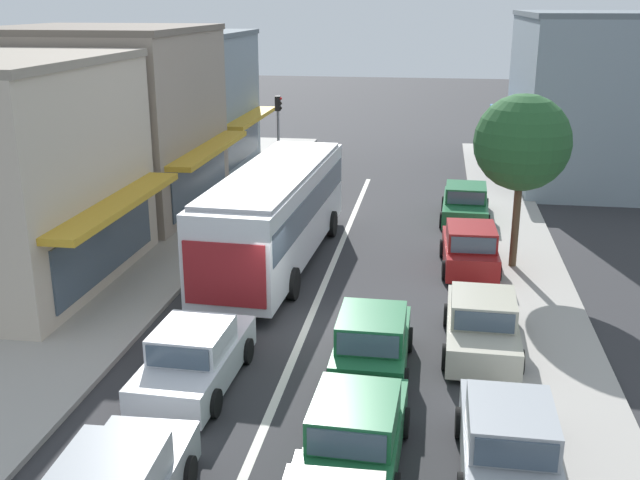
{
  "coord_description": "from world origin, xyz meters",
  "views": [
    {
      "loc": [
        3.25,
        -18.05,
        8.4
      ],
      "look_at": [
        -0.25,
        4.17,
        1.2
      ],
      "focal_mm": 42.0,
      "sensor_mm": 36.0,
      "label": 1
    }
  ],
  "objects_px": {
    "hatchback_behind_bus_near": "(372,343)",
    "parked_hatchback_kerb_third": "(470,249)",
    "sedan_queue_far_back": "(195,358)",
    "hatchback_adjacent_lane_trail": "(356,433)",
    "parked_sedan_kerb_second": "(482,325)",
    "parked_hatchback_kerb_front": "(508,442)",
    "parked_sedan_kerb_rear": "(465,204)",
    "traffic_light_downstreet": "(278,125)",
    "city_bus": "(276,209)",
    "street_tree_right": "(522,143)",
    "pedestrian_with_handbag_near": "(206,224)"
  },
  "relations": [
    {
      "from": "city_bus",
      "to": "parked_hatchback_kerb_third",
      "type": "distance_m",
      "value": 6.46
    },
    {
      "from": "sedan_queue_far_back",
      "to": "street_tree_right",
      "type": "xyz_separation_m",
      "value": [
        7.85,
        9.11,
        3.52
      ]
    },
    {
      "from": "sedan_queue_far_back",
      "to": "hatchback_behind_bus_near",
      "type": "bearing_deg",
      "value": 18.58
    },
    {
      "from": "pedestrian_with_handbag_near",
      "to": "sedan_queue_far_back",
      "type": "bearing_deg",
      "value": -74.39
    },
    {
      "from": "hatchback_behind_bus_near",
      "to": "sedan_queue_far_back",
      "type": "height_order",
      "value": "hatchback_behind_bus_near"
    },
    {
      "from": "parked_sedan_kerb_second",
      "to": "hatchback_behind_bus_near",
      "type": "bearing_deg",
      "value": -148.59
    },
    {
      "from": "sedan_queue_far_back",
      "to": "traffic_light_downstreet",
      "type": "distance_m",
      "value": 19.91
    },
    {
      "from": "parked_sedan_kerb_rear",
      "to": "traffic_light_downstreet",
      "type": "relative_size",
      "value": 1.01
    },
    {
      "from": "city_bus",
      "to": "pedestrian_with_handbag_near",
      "type": "height_order",
      "value": "city_bus"
    },
    {
      "from": "city_bus",
      "to": "parked_sedan_kerb_second",
      "type": "bearing_deg",
      "value": -40.73
    },
    {
      "from": "sedan_queue_far_back",
      "to": "street_tree_right",
      "type": "relative_size",
      "value": 0.74
    },
    {
      "from": "traffic_light_downstreet",
      "to": "street_tree_right",
      "type": "bearing_deg",
      "value": -46.42
    },
    {
      "from": "hatchback_behind_bus_near",
      "to": "traffic_light_downstreet",
      "type": "xyz_separation_m",
      "value": [
        -6.12,
        18.34,
        2.15
      ]
    },
    {
      "from": "hatchback_adjacent_lane_trail",
      "to": "sedan_queue_far_back",
      "type": "xyz_separation_m",
      "value": [
        -3.97,
        2.58,
        -0.05
      ]
    },
    {
      "from": "parked_sedan_kerb_rear",
      "to": "pedestrian_with_handbag_near",
      "type": "relative_size",
      "value": 2.61
    },
    {
      "from": "hatchback_behind_bus_near",
      "to": "street_tree_right",
      "type": "xyz_separation_m",
      "value": [
        3.92,
        7.79,
        3.47
      ]
    },
    {
      "from": "hatchback_adjacent_lane_trail",
      "to": "traffic_light_downstreet",
      "type": "bearing_deg",
      "value": 105.49
    },
    {
      "from": "hatchback_adjacent_lane_trail",
      "to": "street_tree_right",
      "type": "relative_size",
      "value": 0.66
    },
    {
      "from": "street_tree_right",
      "to": "parked_sedan_kerb_rear",
      "type": "bearing_deg",
      "value": 104.07
    },
    {
      "from": "city_bus",
      "to": "sedan_queue_far_back",
      "type": "xyz_separation_m",
      "value": [
        -0.1,
        -8.46,
        -1.22
      ]
    },
    {
      "from": "sedan_queue_far_back",
      "to": "parked_hatchback_kerb_third",
      "type": "bearing_deg",
      "value": 53.95
    },
    {
      "from": "city_bus",
      "to": "hatchback_behind_bus_near",
      "type": "bearing_deg",
      "value": -61.82
    },
    {
      "from": "city_bus",
      "to": "pedestrian_with_handbag_near",
      "type": "bearing_deg",
      "value": 167.2
    },
    {
      "from": "hatchback_behind_bus_near",
      "to": "parked_sedan_kerb_second",
      "type": "bearing_deg",
      "value": 31.41
    },
    {
      "from": "hatchback_behind_bus_near",
      "to": "sedan_queue_far_back",
      "type": "distance_m",
      "value": 4.14
    },
    {
      "from": "hatchback_behind_bus_near",
      "to": "parked_sedan_kerb_second",
      "type": "xyz_separation_m",
      "value": [
        2.61,
        1.6,
        -0.05
      ]
    },
    {
      "from": "hatchback_adjacent_lane_trail",
      "to": "parked_sedan_kerb_second",
      "type": "distance_m",
      "value": 6.07
    },
    {
      "from": "parked_sedan_kerb_second",
      "to": "parked_sedan_kerb_rear",
      "type": "relative_size",
      "value": 1.0
    },
    {
      "from": "parked_sedan_kerb_rear",
      "to": "city_bus",
      "type": "bearing_deg",
      "value": -135.53
    },
    {
      "from": "hatchback_behind_bus_near",
      "to": "hatchback_adjacent_lane_trail",
      "type": "bearing_deg",
      "value": -89.29
    },
    {
      "from": "hatchback_adjacent_lane_trail",
      "to": "parked_hatchback_kerb_third",
      "type": "distance_m",
      "value": 11.68
    },
    {
      "from": "parked_sedan_kerb_rear",
      "to": "parked_hatchback_kerb_third",
      "type": "bearing_deg",
      "value": -90.13
    },
    {
      "from": "hatchback_behind_bus_near",
      "to": "sedan_queue_far_back",
      "type": "bearing_deg",
      "value": -161.42
    },
    {
      "from": "sedan_queue_far_back",
      "to": "parked_sedan_kerb_second",
      "type": "xyz_separation_m",
      "value": [
        6.54,
        2.92,
        0.0
      ]
    },
    {
      "from": "parked_hatchback_kerb_front",
      "to": "parked_hatchback_kerb_third",
      "type": "distance_m",
      "value": 11.27
    },
    {
      "from": "parked_sedan_kerb_second",
      "to": "hatchback_adjacent_lane_trail",
      "type": "bearing_deg",
      "value": -115.03
    },
    {
      "from": "city_bus",
      "to": "street_tree_right",
      "type": "bearing_deg",
      "value": 4.79
    },
    {
      "from": "hatchback_adjacent_lane_trail",
      "to": "parked_hatchback_kerb_front",
      "type": "relative_size",
      "value": 1.01
    },
    {
      "from": "city_bus",
      "to": "hatchback_adjacent_lane_trail",
      "type": "bearing_deg",
      "value": -70.66
    },
    {
      "from": "sedan_queue_far_back",
      "to": "parked_hatchback_kerb_third",
      "type": "xyz_separation_m",
      "value": [
        6.43,
        8.84,
        0.05
      ]
    },
    {
      "from": "sedan_queue_far_back",
      "to": "pedestrian_with_handbag_near",
      "type": "bearing_deg",
      "value": 105.61
    },
    {
      "from": "city_bus",
      "to": "traffic_light_downstreet",
      "type": "height_order",
      "value": "traffic_light_downstreet"
    },
    {
      "from": "hatchback_adjacent_lane_trail",
      "to": "street_tree_right",
      "type": "xyz_separation_m",
      "value": [
        3.87,
        11.69,
        3.47
      ]
    },
    {
      "from": "hatchback_adjacent_lane_trail",
      "to": "hatchback_behind_bus_near",
      "type": "relative_size",
      "value": 1.01
    },
    {
      "from": "parked_hatchback_kerb_third",
      "to": "parked_sedan_kerb_rear",
      "type": "height_order",
      "value": "parked_hatchback_kerb_third"
    },
    {
      "from": "traffic_light_downstreet",
      "to": "pedestrian_with_handbag_near",
      "type": "relative_size",
      "value": 2.58
    },
    {
      "from": "sedan_queue_far_back",
      "to": "traffic_light_downstreet",
      "type": "relative_size",
      "value": 1.01
    },
    {
      "from": "city_bus",
      "to": "street_tree_right",
      "type": "xyz_separation_m",
      "value": [
        7.75,
        0.65,
        2.3
      ]
    },
    {
      "from": "city_bus",
      "to": "parked_sedan_kerb_second",
      "type": "relative_size",
      "value": 2.59
    },
    {
      "from": "hatchback_behind_bus_near",
      "to": "parked_hatchback_kerb_third",
      "type": "distance_m",
      "value": 7.93
    }
  ]
}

